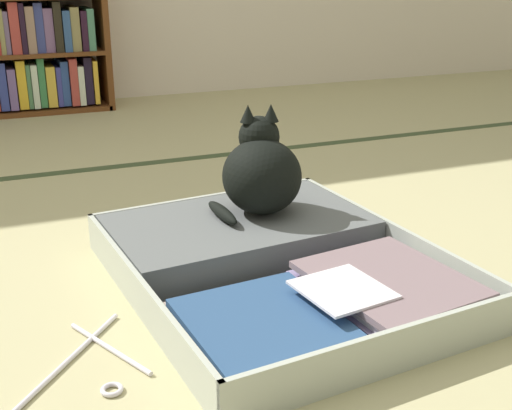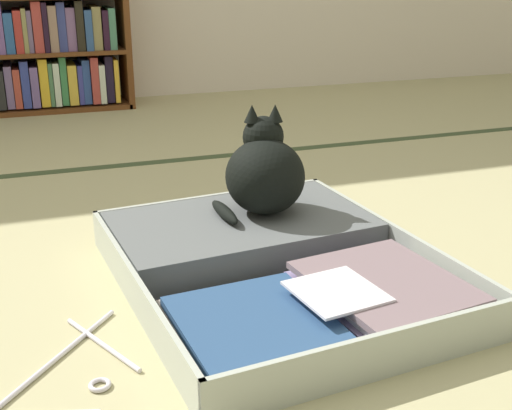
{
  "view_description": "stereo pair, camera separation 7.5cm",
  "coord_description": "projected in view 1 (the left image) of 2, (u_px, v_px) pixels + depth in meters",
  "views": [
    {
      "loc": [
        -0.43,
        -1.29,
        0.72
      ],
      "look_at": [
        0.12,
        0.07,
        0.17
      ],
      "focal_mm": 46.51,
      "sensor_mm": 36.0,
      "label": 1
    },
    {
      "loc": [
        -0.36,
        -1.32,
        0.72
      ],
      "look_at": [
        0.12,
        0.07,
        0.17
      ],
      "focal_mm": 46.51,
      "sensor_mm": 36.0,
      "label": 2
    }
  ],
  "objects": [
    {
      "name": "black_cat",
      "position": [
        261.0,
        173.0,
        1.72
      ],
      "size": [
        0.26,
        0.26,
        0.28
      ],
      "color": "black",
      "rests_on": "open_suitcase"
    },
    {
      "name": "clothes_hanger",
      "position": [
        71.0,
        381.0,
        1.2
      ],
      "size": [
        0.33,
        0.36,
        0.01
      ],
      "color": "silver",
      "rests_on": "ground_plane"
    },
    {
      "name": "ground_plane",
      "position": [
        219.0,
        293.0,
        1.52
      ],
      "size": [
        10.0,
        10.0,
        0.0
      ],
      "primitive_type": "plane",
      "color": "tan"
    },
    {
      "name": "open_suitcase",
      "position": [
        271.0,
        261.0,
        1.59
      ],
      "size": [
        0.75,
        0.89,
        0.1
      ],
      "color": "#B1B7AA",
      "rests_on": "ground_plane"
    },
    {
      "name": "tatami_border",
      "position": [
        123.0,
        166.0,
        2.47
      ],
      "size": [
        4.8,
        0.05,
        0.0
      ],
      "color": "#39472A",
      "rests_on": "ground_plane"
    }
  ]
}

